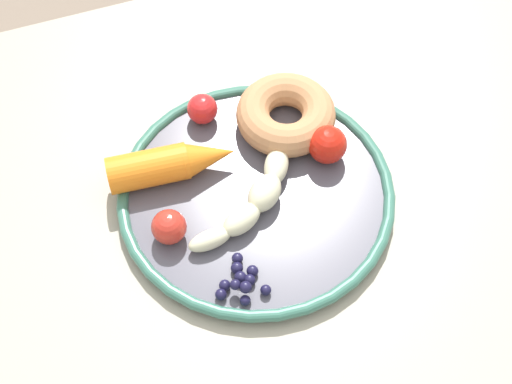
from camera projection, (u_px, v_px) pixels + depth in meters
The scene contains 9 objects.
dining_table at pixel (233, 269), 0.80m from camera, with size 1.16×0.70×0.77m.
plate at pixel (256, 194), 0.72m from camera, with size 0.28×0.28×0.02m.
banana at pixel (257, 191), 0.71m from camera, with size 0.14×0.13×0.03m.
carrot_orange at pixel (175, 163), 0.72m from camera, with size 0.14×0.05×0.04m.
donut at pixel (286, 115), 0.75m from camera, with size 0.11×0.11×0.04m, color tan.
blueberry_pile at pixel (241, 280), 0.66m from camera, with size 0.05×0.05×0.02m.
tomato_near at pixel (202, 109), 0.76m from camera, with size 0.03×0.03×0.03m, color red.
tomato_mid at pixel (170, 230), 0.68m from camera, with size 0.03×0.03×0.03m, color red.
tomato_far at pixel (327, 145), 0.73m from camera, with size 0.04×0.04×0.04m, color red.
Camera 1 is at (-0.10, -0.35, 1.39)m, focal length 49.40 mm.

